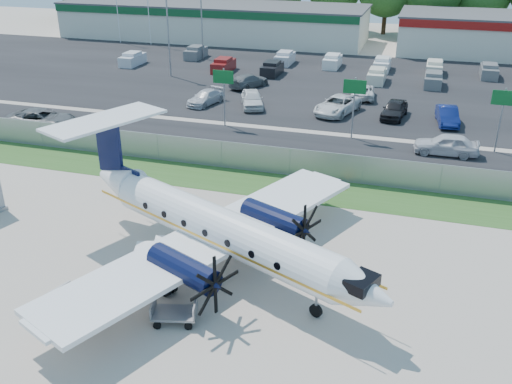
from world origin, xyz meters
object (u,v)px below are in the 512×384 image
(baggage_cart_near, at_px, (174,313))
(baggage_cart_far, at_px, (76,306))
(pushback_tug, at_px, (158,250))
(aircraft, at_px, (216,227))

(baggage_cart_near, bearing_deg, baggage_cart_far, -167.91)
(baggage_cart_near, relative_size, baggage_cart_far, 0.87)
(pushback_tug, distance_m, baggage_cart_near, 5.34)
(aircraft, distance_m, baggage_cart_near, 5.04)
(aircraft, relative_size, pushback_tug, 8.09)
(aircraft, bearing_deg, baggage_cart_far, -129.29)
(aircraft, bearing_deg, baggage_cart_near, -93.03)
(pushback_tug, height_order, baggage_cart_near, pushback_tug)
(pushback_tug, bearing_deg, aircraft, 3.68)
(pushback_tug, distance_m, baggage_cart_far, 5.57)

